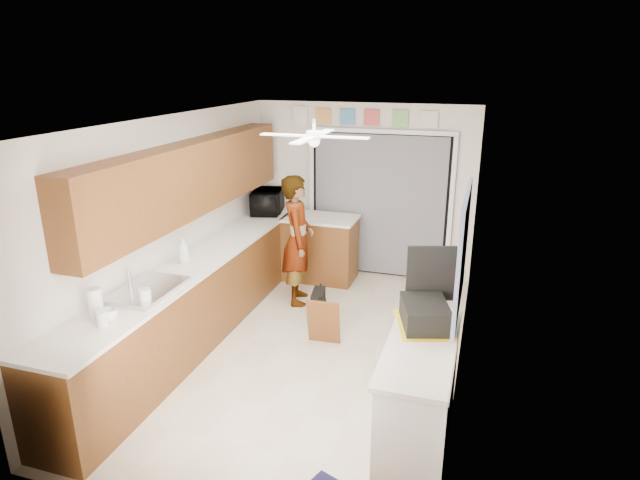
# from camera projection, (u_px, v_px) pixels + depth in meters

# --- Properties ---
(floor) EXTENTS (5.00, 5.00, 0.00)m
(floor) POSITION_uv_depth(u_px,v_px,m) (309.00, 349.00, 5.94)
(floor) COLOR beige
(floor) RESTS_ON ground
(ceiling) EXTENTS (5.00, 5.00, 0.00)m
(ceiling) POSITION_uv_depth(u_px,v_px,m) (308.00, 120.00, 5.15)
(ceiling) COLOR white
(ceiling) RESTS_ON ground
(wall_back) EXTENTS (3.20, 0.00, 3.20)m
(wall_back) POSITION_uv_depth(u_px,v_px,m) (363.00, 190.00, 7.81)
(wall_back) COLOR silver
(wall_back) RESTS_ON ground
(wall_front) EXTENTS (3.20, 0.00, 3.20)m
(wall_front) POSITION_uv_depth(u_px,v_px,m) (178.00, 366.00, 3.29)
(wall_front) COLOR silver
(wall_front) RESTS_ON ground
(wall_left) EXTENTS (0.00, 5.00, 5.00)m
(wall_left) POSITION_uv_depth(u_px,v_px,m) (174.00, 229.00, 6.01)
(wall_left) COLOR silver
(wall_left) RESTS_ON ground
(wall_right) EXTENTS (0.00, 5.00, 5.00)m
(wall_right) POSITION_uv_depth(u_px,v_px,m) (467.00, 259.00, 5.09)
(wall_right) COLOR silver
(wall_right) RESTS_ON ground
(left_base_cabinets) EXTENTS (0.60, 4.80, 0.90)m
(left_base_cabinets) POSITION_uv_depth(u_px,v_px,m) (202.00, 297.00, 6.17)
(left_base_cabinets) COLOR brown
(left_base_cabinets) RESTS_ON floor
(left_countertop) EXTENTS (0.62, 4.80, 0.04)m
(left_countertop) POSITION_uv_depth(u_px,v_px,m) (200.00, 259.00, 6.02)
(left_countertop) COLOR white
(left_countertop) RESTS_ON left_base_cabinets
(upper_cabinets) EXTENTS (0.32, 4.00, 0.80)m
(upper_cabinets) POSITION_uv_depth(u_px,v_px,m) (192.00, 178.00, 5.97)
(upper_cabinets) COLOR brown
(upper_cabinets) RESTS_ON wall_left
(sink_basin) EXTENTS (0.50, 0.76, 0.06)m
(sink_basin) POSITION_uv_depth(u_px,v_px,m) (147.00, 291.00, 5.10)
(sink_basin) COLOR silver
(sink_basin) RESTS_ON left_countertop
(faucet) EXTENTS (0.03, 0.03, 0.22)m
(faucet) POSITION_uv_depth(u_px,v_px,m) (129.00, 279.00, 5.13)
(faucet) COLOR silver
(faucet) RESTS_ON left_countertop
(peninsula_base) EXTENTS (1.00, 0.60, 0.90)m
(peninsula_base) POSITION_uv_depth(u_px,v_px,m) (320.00, 249.00, 7.75)
(peninsula_base) COLOR brown
(peninsula_base) RESTS_ON floor
(peninsula_top) EXTENTS (1.04, 0.64, 0.04)m
(peninsula_top) POSITION_uv_depth(u_px,v_px,m) (320.00, 218.00, 7.61)
(peninsula_top) COLOR white
(peninsula_top) RESTS_ON peninsula_base
(back_opening_recess) EXTENTS (2.00, 0.06, 2.10)m
(back_opening_recess) POSITION_uv_depth(u_px,v_px,m) (379.00, 205.00, 7.78)
(back_opening_recess) COLOR black
(back_opening_recess) RESTS_ON wall_back
(curtain_panel) EXTENTS (1.90, 0.03, 2.05)m
(curtain_panel) POSITION_uv_depth(u_px,v_px,m) (379.00, 206.00, 7.74)
(curtain_panel) COLOR gray
(curtain_panel) RESTS_ON wall_back
(door_trim_left) EXTENTS (0.06, 0.04, 2.10)m
(door_trim_left) POSITION_uv_depth(u_px,v_px,m) (312.00, 201.00, 8.04)
(door_trim_left) COLOR white
(door_trim_left) RESTS_ON wall_back
(door_trim_right) EXTENTS (0.06, 0.04, 2.10)m
(door_trim_right) POSITION_uv_depth(u_px,v_px,m) (451.00, 212.00, 7.46)
(door_trim_right) COLOR white
(door_trim_right) RESTS_ON wall_back
(door_trim_head) EXTENTS (2.10, 0.04, 0.06)m
(door_trim_head) POSITION_uv_depth(u_px,v_px,m) (381.00, 131.00, 7.41)
(door_trim_head) COLOR white
(door_trim_head) RESTS_ON wall_back
(header_frame_0) EXTENTS (0.22, 0.02, 0.22)m
(header_frame_0) POSITION_uv_depth(u_px,v_px,m) (324.00, 116.00, 7.62)
(header_frame_0) COLOR gold
(header_frame_0) RESTS_ON wall_back
(header_frame_1) EXTENTS (0.22, 0.02, 0.22)m
(header_frame_1) POSITION_uv_depth(u_px,v_px,m) (347.00, 117.00, 7.52)
(header_frame_1) COLOR #4784BF
(header_frame_1) RESTS_ON wall_back
(header_frame_2) EXTENTS (0.22, 0.02, 0.22)m
(header_frame_2) POSITION_uv_depth(u_px,v_px,m) (372.00, 118.00, 7.42)
(header_frame_2) COLOR #C94D4B
(header_frame_2) RESTS_ON wall_back
(header_frame_3) EXTENTS (0.22, 0.02, 0.22)m
(header_frame_3) POSITION_uv_depth(u_px,v_px,m) (400.00, 118.00, 7.31)
(header_frame_3) COLOR #6FB96A
(header_frame_3) RESTS_ON wall_back
(header_frame_4) EXTENTS (0.22, 0.02, 0.22)m
(header_frame_4) POSITION_uv_depth(u_px,v_px,m) (430.00, 119.00, 7.20)
(header_frame_4) COLOR silver
(header_frame_4) RESTS_ON wall_back
(route66_sign) EXTENTS (0.22, 0.02, 0.26)m
(route66_sign) POSITION_uv_depth(u_px,v_px,m) (300.00, 115.00, 7.72)
(route66_sign) COLOR silver
(route66_sign) RESTS_ON wall_back
(right_counter_base) EXTENTS (0.50, 1.40, 0.90)m
(right_counter_base) POSITION_uv_depth(u_px,v_px,m) (419.00, 397.00, 4.33)
(right_counter_base) COLOR white
(right_counter_base) RESTS_ON floor
(right_counter_top) EXTENTS (0.54, 1.44, 0.04)m
(right_counter_top) POSITION_uv_depth(u_px,v_px,m) (422.00, 345.00, 4.18)
(right_counter_top) COLOR white
(right_counter_top) RESTS_ON right_counter_base
(abstract_painting) EXTENTS (0.03, 1.15, 0.95)m
(abstract_painting) POSITION_uv_depth(u_px,v_px,m) (462.00, 253.00, 4.07)
(abstract_painting) COLOR #DB509A
(abstract_painting) RESTS_ON wall_right
(ceiling_fan) EXTENTS (1.14, 1.14, 0.24)m
(ceiling_fan) POSITION_uv_depth(u_px,v_px,m) (314.00, 136.00, 5.39)
(ceiling_fan) COLOR white
(ceiling_fan) RESTS_ON ceiling
(microwave) EXTENTS (0.53, 0.68, 0.33)m
(microwave) POSITION_uv_depth(u_px,v_px,m) (268.00, 202.00, 7.77)
(microwave) COLOR black
(microwave) RESTS_ON left_countertop
(soap_bottle) EXTENTS (0.14, 0.14, 0.30)m
(soap_bottle) POSITION_uv_depth(u_px,v_px,m) (183.00, 249.00, 5.82)
(soap_bottle) COLOR silver
(soap_bottle) RESTS_ON left_countertop
(cup) EXTENTS (0.18, 0.18, 0.11)m
(cup) POSITION_uv_depth(u_px,v_px,m) (109.00, 315.00, 4.52)
(cup) COLOR white
(cup) RESTS_ON left_countertop
(jar_a) EXTENTS (0.14, 0.14, 0.15)m
(jar_a) POSITION_uv_depth(u_px,v_px,m) (145.00, 296.00, 4.83)
(jar_a) COLOR silver
(jar_a) RESTS_ON left_countertop
(jar_b) EXTENTS (0.09, 0.09, 0.14)m
(jar_b) POSITION_uv_depth(u_px,v_px,m) (102.00, 319.00, 4.42)
(jar_b) COLOR silver
(jar_b) RESTS_ON left_countertop
(paper_towel_roll) EXTENTS (0.16, 0.16, 0.26)m
(paper_towel_roll) POSITION_uv_depth(u_px,v_px,m) (95.00, 303.00, 4.57)
(paper_towel_roll) COLOR white
(paper_towel_roll) RESTS_ON left_countertop
(suitcase) EXTENTS (0.48, 0.56, 0.21)m
(suitcase) POSITION_uv_depth(u_px,v_px,m) (425.00, 314.00, 4.43)
(suitcase) COLOR black
(suitcase) RESTS_ON right_counter_top
(suitcase_rim) EXTENTS (0.59, 0.68, 0.02)m
(suitcase_rim) POSITION_uv_depth(u_px,v_px,m) (424.00, 326.00, 4.47)
(suitcase_rim) COLOR yellow
(suitcase_rim) RESTS_ON suitcase
(suitcase_lid) EXTENTS (0.41, 0.15, 0.50)m
(suitcase_lid) POSITION_uv_depth(u_px,v_px,m) (431.00, 274.00, 4.62)
(suitcase_lid) COLOR black
(suitcase_lid) RESTS_ON suitcase
(cabinet_door_panel) EXTENTS (0.37, 0.16, 0.54)m
(cabinet_door_panel) POSITION_uv_depth(u_px,v_px,m) (323.00, 322.00, 5.96)
(cabinet_door_panel) COLOR brown
(cabinet_door_panel) RESTS_ON floor
(man) EXTENTS (0.58, 0.71, 1.70)m
(man) POSITION_uv_depth(u_px,v_px,m) (298.00, 240.00, 6.88)
(man) COLOR white
(man) RESTS_ON floor
(dog) EXTENTS (0.29, 0.52, 0.38)m
(dog) POSITION_uv_depth(u_px,v_px,m) (318.00, 302.00, 6.65)
(dog) COLOR black
(dog) RESTS_ON floor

